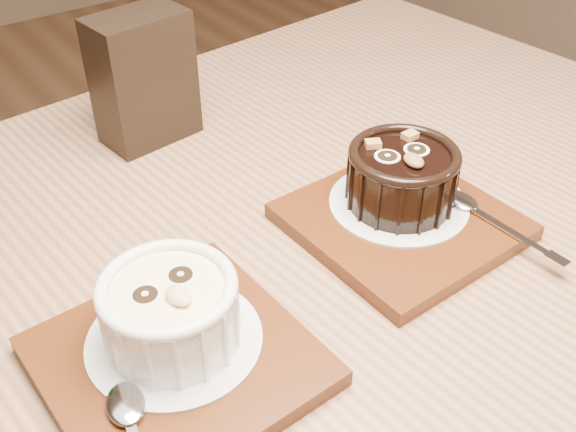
% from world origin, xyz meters
% --- Properties ---
extents(table, '(1.27, 0.90, 0.75)m').
position_xyz_m(table, '(0.08, -0.19, 0.66)').
color(table, brown).
rests_on(table, ground).
extents(tray_left, '(0.19, 0.19, 0.01)m').
position_xyz_m(tray_left, '(-0.02, -0.24, 0.76)').
color(tray_left, '#52250D').
rests_on(tray_left, table).
extents(doily_left, '(0.13, 0.13, 0.00)m').
position_xyz_m(doily_left, '(-0.01, -0.23, 0.77)').
color(doily_left, silver).
rests_on(doily_left, tray_left).
extents(ramekin_white, '(0.10, 0.10, 0.06)m').
position_xyz_m(ramekin_white, '(-0.01, -0.23, 0.80)').
color(ramekin_white, white).
rests_on(ramekin_white, doily_left).
extents(tray_right, '(0.18, 0.18, 0.01)m').
position_xyz_m(tray_right, '(0.23, -0.22, 0.76)').
color(tray_right, '#52250D').
rests_on(tray_right, table).
extents(doily_right, '(0.13, 0.13, 0.00)m').
position_xyz_m(doily_right, '(0.24, -0.20, 0.77)').
color(doily_right, silver).
rests_on(doily_right, tray_right).
extents(ramekin_dark, '(0.10, 0.10, 0.06)m').
position_xyz_m(ramekin_dark, '(0.24, -0.20, 0.80)').
color(ramekin_dark, black).
rests_on(ramekin_dark, doily_right).
extents(spoon_right, '(0.03, 0.13, 0.01)m').
position_xyz_m(spoon_right, '(0.29, -0.27, 0.77)').
color(spoon_right, '#B8BAC1').
rests_on(spoon_right, tray_right).
extents(condiment_stand, '(0.11, 0.07, 0.14)m').
position_xyz_m(condiment_stand, '(0.12, 0.07, 0.82)').
color(condiment_stand, black).
rests_on(condiment_stand, table).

